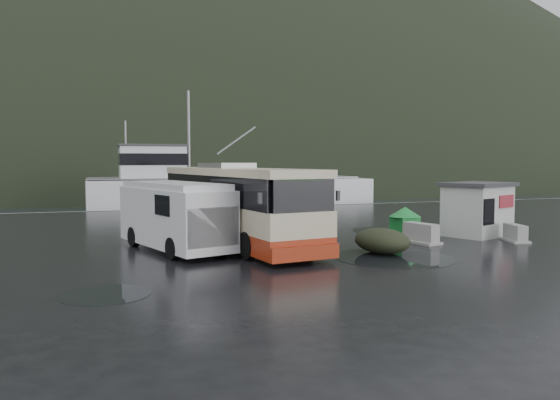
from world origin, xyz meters
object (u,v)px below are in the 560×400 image
object	(u,v)px
waste_bin_left	(290,252)
ticket_kiosk	(477,236)
jersey_barrier_a	(421,243)
jersey_barrier_b	(515,241)
waste_bin_right	(405,238)
coach_bus	(235,243)
dome_tent	(382,253)
fishing_trawler	(225,200)
white_van	(175,250)

from	to	relation	value
waste_bin_left	ticket_kiosk	bearing A→B (deg)	8.51
jersey_barrier_a	jersey_barrier_b	bearing A→B (deg)	-11.95
jersey_barrier_a	waste_bin_right	bearing A→B (deg)	84.38
waste_bin_left	coach_bus	bearing A→B (deg)	116.10
dome_tent	jersey_barrier_a	world-z (taller)	dome_tent
coach_bus	waste_bin_right	bearing A→B (deg)	-17.24
dome_tent	jersey_barrier_b	xyz separation A→B (m)	(7.24, 0.91, 0.00)
waste_bin_left	jersey_barrier_a	bearing A→B (deg)	2.65
dome_tent	fishing_trawler	bearing A→B (deg)	88.19
coach_bus	fishing_trawler	distance (m)	27.37
white_van	jersey_barrier_a	xyz separation A→B (m)	(10.47, -1.54, 0.00)
jersey_barrier_b	waste_bin_left	bearing A→B (deg)	176.60
waste_bin_right	fishing_trawler	size ratio (longest dim) A/B	0.05
jersey_barrier_a	jersey_barrier_b	size ratio (longest dim) A/B	1.15
waste_bin_left	fishing_trawler	xyz separation A→B (m)	(4.24, 29.81, 0.00)
waste_bin_left	dome_tent	bearing A→B (deg)	-25.22
coach_bus	dome_tent	distance (m)	6.58
fishing_trawler	waste_bin_left	bearing A→B (deg)	-97.38
waste_bin_left	jersey_barrier_b	xyz separation A→B (m)	(10.48, -0.62, 0.00)
ticket_kiosk	white_van	bearing A→B (deg)	156.83
coach_bus	jersey_barrier_a	xyz separation A→B (m)	(7.67, -2.76, 0.00)
dome_tent	fishing_trawler	world-z (taller)	fishing_trawler
white_van	waste_bin_left	world-z (taller)	white_van
jersey_barrier_a	coach_bus	bearing A→B (deg)	160.24
coach_bus	waste_bin_right	distance (m)	7.92
dome_tent	ticket_kiosk	world-z (taller)	ticket_kiosk
coach_bus	white_van	bearing A→B (deg)	-165.04
ticket_kiosk	fishing_trawler	xyz separation A→B (m)	(-5.90, 28.30, 0.00)
waste_bin_left	waste_bin_right	world-z (taller)	waste_bin_left
waste_bin_left	waste_bin_right	distance (m)	6.60
waste_bin_left	waste_bin_right	bearing A→B (deg)	16.24
ticket_kiosk	fishing_trawler	distance (m)	28.90
white_van	fishing_trawler	distance (m)	29.25
waste_bin_right	dome_tent	world-z (taller)	waste_bin_right
waste_bin_left	jersey_barrier_b	world-z (taller)	waste_bin_left
white_van	coach_bus	bearing A→B (deg)	6.60
waste_bin_right	jersey_barrier_b	bearing A→B (deg)	-30.78
fishing_trawler	ticket_kiosk	bearing A→B (deg)	-77.52
fishing_trawler	dome_tent	bearing A→B (deg)	-91.10
jersey_barrier_b	fishing_trawler	distance (m)	31.07
ticket_kiosk	jersey_barrier_a	bearing A→B (deg)	175.37
white_van	dome_tent	distance (m)	8.24
waste_bin_right	dome_tent	xyz separation A→B (m)	(-3.09, -3.38, 0.00)
ticket_kiosk	fishing_trawler	size ratio (longest dim) A/B	0.11
dome_tent	jersey_barrier_a	distance (m)	3.45
fishing_trawler	white_van	bearing A→B (deg)	-106.22
waste_bin_right	jersey_barrier_a	world-z (taller)	waste_bin_right
coach_bus	jersey_barrier_b	xyz separation A→B (m)	(11.97, -3.67, 0.00)
ticket_kiosk	jersey_barrier_b	bearing A→B (deg)	-102.59
waste_bin_right	jersey_barrier_a	xyz separation A→B (m)	(-0.15, -1.56, 0.00)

